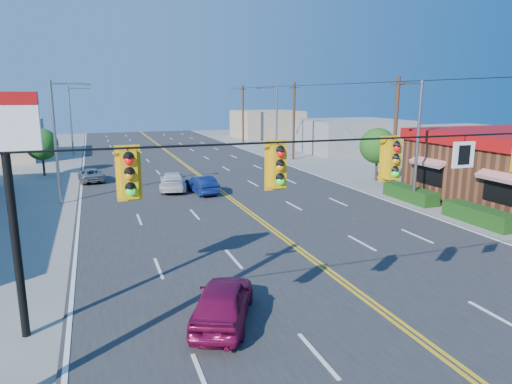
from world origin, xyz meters
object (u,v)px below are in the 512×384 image
object	(u,v)px
car_magenta	(223,303)
car_blue	(202,185)
car_silver	(91,175)
pizza_hut_sign	(7,166)
car_white	(173,182)
signal_span	(424,177)

from	to	relation	value
car_magenta	car_blue	xyz separation A→B (m)	(3.73, 19.03, -0.05)
car_magenta	car_silver	xyz separation A→B (m)	(-3.86, 26.64, -0.14)
pizza_hut_sign	car_white	bearing A→B (deg)	68.43
car_magenta	car_white	world-z (taller)	car_magenta
car_blue	car_white	bearing A→B (deg)	-52.38
pizza_hut_sign	car_blue	size ratio (longest dim) A/B	1.76
car_blue	car_white	world-z (taller)	car_white
car_magenta	car_white	bearing A→B (deg)	-70.67
car_white	pizza_hut_sign	bearing A→B (deg)	78.62
signal_span	car_white	size ratio (longest dim) A/B	5.14
car_magenta	signal_span	bearing A→B (deg)	176.36
signal_span	car_magenta	bearing A→B (deg)	151.69
car_silver	car_white	bearing A→B (deg)	129.30
signal_span	car_blue	distance (m)	22.21
car_silver	car_blue	bearing A→B (deg)	128.98
pizza_hut_sign	car_white	world-z (taller)	pizza_hut_sign
signal_span	car_silver	distance (m)	31.00
signal_span	car_white	xyz separation A→B (m)	(-3.13, 23.61, -4.20)
pizza_hut_sign	car_white	xyz separation A→B (m)	(7.75, 19.61, -4.50)
signal_span	car_silver	world-z (taller)	signal_span
car_magenta	car_silver	distance (m)	26.91
car_magenta	car_white	distance (m)	20.97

